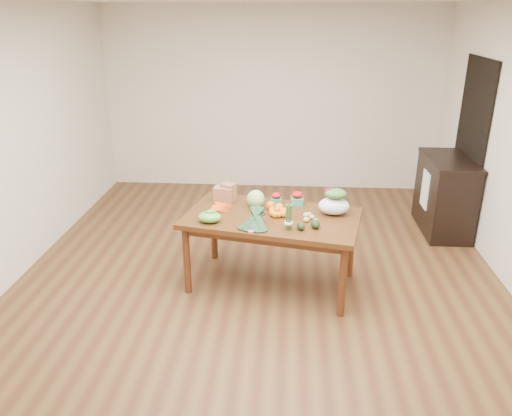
# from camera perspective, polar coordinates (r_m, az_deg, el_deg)

# --- Properties ---
(floor) EXTENTS (6.00, 6.00, 0.00)m
(floor) POSITION_cam_1_polar(r_m,az_deg,el_deg) (5.21, 0.30, -8.32)
(floor) COLOR brown
(floor) RESTS_ON ground
(room_walls) EXTENTS (5.02, 6.02, 2.70)m
(room_walls) POSITION_cam_1_polar(r_m,az_deg,el_deg) (4.68, 0.33, 6.13)
(room_walls) COLOR silver
(room_walls) RESTS_ON floor
(dining_table) EXTENTS (1.81, 1.24, 0.75)m
(dining_table) POSITION_cam_1_polar(r_m,az_deg,el_deg) (4.99, 1.79, -4.87)
(dining_table) COLOR #442710
(dining_table) RESTS_ON floor
(doorway_dark) EXTENTS (0.02, 1.00, 2.10)m
(doorway_dark) POSITION_cam_1_polar(r_m,az_deg,el_deg) (6.66, 23.22, 6.47)
(doorway_dark) COLOR black
(doorway_dark) RESTS_ON floor
(cabinet) EXTENTS (0.52, 1.02, 0.94)m
(cabinet) POSITION_cam_1_polar(r_m,az_deg,el_deg) (6.61, 20.76, 1.41)
(cabinet) COLOR black
(cabinet) RESTS_ON floor
(dish_towel) EXTENTS (0.02, 0.28, 0.45)m
(dish_towel) POSITION_cam_1_polar(r_m,az_deg,el_deg) (6.47, 18.76, 2.00)
(dish_towel) COLOR white
(dish_towel) RESTS_ON cabinet
(paper_bag) EXTENTS (0.30, 0.27, 0.19)m
(paper_bag) POSITION_cam_1_polar(r_m,az_deg,el_deg) (5.18, -3.69, 1.77)
(paper_bag) COLOR #925C41
(paper_bag) RESTS_ON dining_table
(cabbage) EXTENTS (0.18, 0.18, 0.18)m
(cabbage) POSITION_cam_1_polar(r_m,az_deg,el_deg) (5.00, -0.04, 1.05)
(cabbage) COLOR #94C672
(cabbage) RESTS_ON dining_table
(strawberry_basket_a) EXTENTS (0.13, 0.13, 0.10)m
(strawberry_basket_a) POSITION_cam_1_polar(r_m,az_deg,el_deg) (5.10, 2.31, 0.95)
(strawberry_basket_a) COLOR #BC0C10
(strawberry_basket_a) RESTS_ON dining_table
(strawberry_basket_b) EXTENTS (0.15, 0.15, 0.11)m
(strawberry_basket_b) POSITION_cam_1_polar(r_m,az_deg,el_deg) (5.10, 4.73, 0.98)
(strawberry_basket_b) COLOR red
(strawberry_basket_b) RESTS_ON dining_table
(orange_a) EXTENTS (0.09, 0.09, 0.09)m
(orange_a) POSITION_cam_1_polar(r_m,az_deg,el_deg) (4.96, 1.70, 0.28)
(orange_a) COLOR orange
(orange_a) RESTS_ON dining_table
(orange_b) EXTENTS (0.09, 0.09, 0.09)m
(orange_b) POSITION_cam_1_polar(r_m,az_deg,el_deg) (4.92, 2.71, 0.07)
(orange_b) COLOR orange
(orange_b) RESTS_ON dining_table
(orange_c) EXTENTS (0.09, 0.09, 0.09)m
(orange_c) POSITION_cam_1_polar(r_m,az_deg,el_deg) (4.82, 3.48, -0.42)
(orange_c) COLOR orange
(orange_c) RESTS_ON dining_table
(mandarin_cluster) EXTENTS (0.21, 0.21, 0.10)m
(mandarin_cluster) POSITION_cam_1_polar(r_m,az_deg,el_deg) (4.82, 2.41, -0.31)
(mandarin_cluster) COLOR orange
(mandarin_cluster) RESTS_ON dining_table
(carrots) EXTENTS (0.27, 0.28, 0.03)m
(carrots) POSITION_cam_1_polar(r_m,az_deg,el_deg) (5.01, -3.75, 0.09)
(carrots) COLOR #E84A13
(carrots) RESTS_ON dining_table
(snap_pea_bag) EXTENTS (0.22, 0.17, 0.10)m
(snap_pea_bag) POSITION_cam_1_polar(r_m,az_deg,el_deg) (4.69, -5.31, -1.04)
(snap_pea_bag) COLOR green
(snap_pea_bag) RESTS_ON dining_table
(kale_bunch) EXTENTS (0.39, 0.46, 0.16)m
(kale_bunch) POSITION_cam_1_polar(r_m,az_deg,el_deg) (4.52, -0.24, -1.42)
(kale_bunch) COLOR black
(kale_bunch) RESTS_ON dining_table
(asparagus_bundle) EXTENTS (0.10, 0.13, 0.26)m
(asparagus_bundle) POSITION_cam_1_polar(r_m,az_deg,el_deg) (4.50, 3.77, -1.00)
(asparagus_bundle) COLOR #4F7837
(asparagus_bundle) RESTS_ON dining_table
(potato_a) EXTENTS (0.06, 0.05, 0.05)m
(potato_a) POSITION_cam_1_polar(r_m,az_deg,el_deg) (4.81, 5.72, -0.82)
(potato_a) COLOR #D7BD7C
(potato_a) RESTS_ON dining_table
(potato_b) EXTENTS (0.06, 0.05, 0.05)m
(potato_b) POSITION_cam_1_polar(r_m,az_deg,el_deg) (4.70, 5.78, -1.33)
(potato_b) COLOR #CDBE76
(potato_b) RESTS_ON dining_table
(potato_c) EXTENTS (0.06, 0.05, 0.05)m
(potato_c) POSITION_cam_1_polar(r_m,az_deg,el_deg) (4.77, 6.39, -1.02)
(potato_c) COLOR tan
(potato_c) RESTS_ON dining_table
(potato_d) EXTENTS (0.04, 0.04, 0.04)m
(potato_d) POSITION_cam_1_polar(r_m,az_deg,el_deg) (4.85, 6.09, -0.69)
(potato_d) COLOR #D0C478
(potato_d) RESTS_ON dining_table
(potato_e) EXTENTS (0.05, 0.04, 0.04)m
(potato_e) POSITION_cam_1_polar(r_m,az_deg,el_deg) (4.70, 6.82, -1.44)
(potato_e) COLOR tan
(potato_e) RESTS_ON dining_table
(avocado_a) EXTENTS (0.10, 0.12, 0.07)m
(avocado_a) POSITION_cam_1_polar(r_m,az_deg,el_deg) (4.54, 5.15, -2.07)
(avocado_a) COLOR black
(avocado_a) RESTS_ON dining_table
(avocado_b) EXTENTS (0.11, 0.14, 0.08)m
(avocado_b) POSITION_cam_1_polar(r_m,az_deg,el_deg) (4.58, 6.78, -1.84)
(avocado_b) COLOR black
(avocado_b) RESTS_ON dining_table
(salad_bag) EXTENTS (0.34, 0.28, 0.23)m
(salad_bag) POSITION_cam_1_polar(r_m,az_deg,el_deg) (4.89, 8.91, 0.59)
(salad_bag) COLOR silver
(salad_bag) RESTS_ON dining_table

